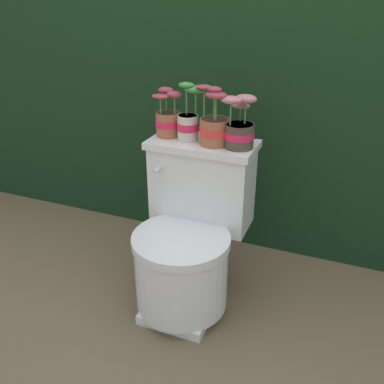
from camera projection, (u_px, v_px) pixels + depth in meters
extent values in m
plane|color=brown|center=(194.00, 315.00, 1.88)|extent=(12.00, 12.00, 0.00)
cube|color=black|center=(265.00, 93.00, 2.50)|extent=(4.20, 0.97, 1.47)
cube|color=silver|center=(182.00, 305.00, 1.90)|extent=(0.29, 0.32, 0.04)
cylinder|color=silver|center=(181.00, 274.00, 1.83)|extent=(0.39, 0.39, 0.30)
cylinder|color=silver|center=(181.00, 240.00, 1.75)|extent=(0.41, 0.41, 0.04)
cube|color=silver|center=(202.00, 186.00, 1.89)|extent=(0.43, 0.21, 0.36)
cube|color=silver|center=(203.00, 145.00, 1.81)|extent=(0.46, 0.23, 0.03)
cylinder|color=silver|center=(157.00, 170.00, 1.79)|extent=(0.02, 0.05, 0.02)
cylinder|color=#9E5638|center=(168.00, 124.00, 1.85)|extent=(0.10, 0.10, 0.10)
cylinder|color=#D1234C|center=(168.00, 123.00, 1.84)|extent=(0.11, 0.11, 0.03)
cylinder|color=#332319|center=(168.00, 114.00, 1.83)|extent=(0.10, 0.10, 0.01)
cylinder|color=#4C753D|center=(166.00, 101.00, 1.84)|extent=(0.01, 0.01, 0.08)
ellipsoid|color=#93333D|center=(166.00, 90.00, 1.82)|extent=(0.07, 0.05, 0.03)
cylinder|color=#4C753D|center=(161.00, 106.00, 1.79)|extent=(0.01, 0.01, 0.07)
ellipsoid|color=#93333D|center=(160.00, 96.00, 1.77)|extent=(0.08, 0.05, 0.02)
cylinder|color=#4C753D|center=(175.00, 105.00, 1.79)|extent=(0.01, 0.01, 0.07)
ellipsoid|color=#93333D|center=(174.00, 95.00, 1.77)|extent=(0.07, 0.05, 0.03)
cylinder|color=beige|center=(188.00, 128.00, 1.80)|extent=(0.09, 0.09, 0.11)
cylinder|color=#D1234C|center=(188.00, 126.00, 1.79)|extent=(0.09, 0.09, 0.03)
cylinder|color=#332319|center=(188.00, 116.00, 1.77)|extent=(0.08, 0.08, 0.01)
cylinder|color=#4C753D|center=(196.00, 103.00, 1.76)|extent=(0.01, 0.01, 0.09)
ellipsoid|color=#387F38|center=(196.00, 89.00, 1.73)|extent=(0.10, 0.07, 0.03)
cylinder|color=#4C753D|center=(187.00, 101.00, 1.76)|extent=(0.01, 0.01, 0.11)
ellipsoid|color=#387F38|center=(186.00, 85.00, 1.73)|extent=(0.07, 0.05, 0.02)
cylinder|color=#9E5638|center=(214.00, 132.00, 1.74)|extent=(0.12, 0.12, 0.11)
cylinder|color=red|center=(214.00, 130.00, 1.74)|extent=(0.12, 0.12, 0.03)
cylinder|color=#332319|center=(215.00, 120.00, 1.72)|extent=(0.11, 0.11, 0.01)
cylinder|color=#4C753D|center=(216.00, 109.00, 1.67)|extent=(0.01, 0.01, 0.09)
ellipsoid|color=#93333D|center=(216.00, 95.00, 1.65)|extent=(0.09, 0.06, 0.03)
cylinder|color=#4C753D|center=(214.00, 106.00, 1.67)|extent=(0.01, 0.01, 0.12)
ellipsoid|color=#93333D|center=(215.00, 89.00, 1.64)|extent=(0.06, 0.04, 0.02)
cylinder|color=#4C753D|center=(204.00, 103.00, 1.72)|extent=(0.01, 0.01, 0.12)
ellipsoid|color=#93333D|center=(204.00, 87.00, 1.69)|extent=(0.07, 0.05, 0.02)
cylinder|color=#47382D|center=(239.00, 136.00, 1.71)|extent=(0.12, 0.12, 0.10)
cylinder|color=#D1234C|center=(239.00, 135.00, 1.71)|extent=(0.12, 0.12, 0.03)
cylinder|color=#332319|center=(240.00, 126.00, 1.70)|extent=(0.11, 0.11, 0.01)
cylinder|color=#4C753D|center=(231.00, 114.00, 1.66)|extent=(0.01, 0.01, 0.09)
ellipsoid|color=#B26B75|center=(231.00, 100.00, 1.64)|extent=(0.09, 0.06, 0.03)
cylinder|color=#4C753D|center=(240.00, 114.00, 1.72)|extent=(0.01, 0.01, 0.05)
ellipsoid|color=#B26B75|center=(241.00, 106.00, 1.71)|extent=(0.08, 0.05, 0.02)
cylinder|color=#4C753D|center=(245.00, 113.00, 1.68)|extent=(0.01, 0.01, 0.09)
ellipsoid|color=#B26B75|center=(246.00, 99.00, 1.65)|extent=(0.09, 0.06, 0.03)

